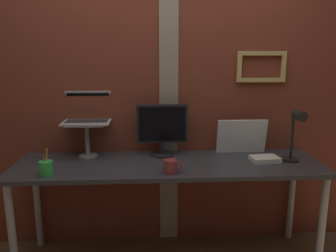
{
  "coord_description": "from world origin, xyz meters",
  "views": [
    {
      "loc": [
        -0.1,
        -2.17,
        1.53
      ],
      "look_at": [
        0.03,
        0.22,
        1.02
      ],
      "focal_mm": 35.69,
      "sensor_mm": 36.0,
      "label": 1
    }
  ],
  "objects_px": {
    "laptop": "(88,113)",
    "desk_lamp": "(296,130)",
    "pen_cup": "(46,168)",
    "whiteboard_panel": "(242,136)",
    "coffee_mug": "(171,166)",
    "monitor": "(162,127)"
  },
  "relations": [
    {
      "from": "laptop",
      "to": "desk_lamp",
      "type": "bearing_deg",
      "value": -11.93
    },
    {
      "from": "whiteboard_panel",
      "to": "pen_cup",
      "type": "xyz_separation_m",
      "value": [
        -1.39,
        -0.42,
        -0.09
      ]
    },
    {
      "from": "pen_cup",
      "to": "coffee_mug",
      "type": "xyz_separation_m",
      "value": [
        0.8,
        -0.0,
        -0.0
      ]
    },
    {
      "from": "laptop",
      "to": "desk_lamp",
      "type": "relative_size",
      "value": 0.91
    },
    {
      "from": "laptop",
      "to": "pen_cup",
      "type": "distance_m",
      "value": 0.58
    },
    {
      "from": "laptop",
      "to": "whiteboard_panel",
      "type": "relative_size",
      "value": 0.91
    },
    {
      "from": "coffee_mug",
      "to": "whiteboard_panel",
      "type": "bearing_deg",
      "value": 35.94
    },
    {
      "from": "coffee_mug",
      "to": "laptop",
      "type": "bearing_deg",
      "value": 142.03
    },
    {
      "from": "laptop",
      "to": "pen_cup",
      "type": "xyz_separation_m",
      "value": [
        -0.19,
        -0.47,
        -0.27
      ]
    },
    {
      "from": "pen_cup",
      "to": "whiteboard_panel",
      "type": "bearing_deg",
      "value": 16.99
    },
    {
      "from": "monitor",
      "to": "coffee_mug",
      "type": "xyz_separation_m",
      "value": [
        0.04,
        -0.4,
        -0.18
      ]
    },
    {
      "from": "laptop",
      "to": "pen_cup",
      "type": "bearing_deg",
      "value": -112.29
    },
    {
      "from": "monitor",
      "to": "laptop",
      "type": "relative_size",
      "value": 1.13
    },
    {
      "from": "whiteboard_panel",
      "to": "desk_lamp",
      "type": "distance_m",
      "value": 0.42
    },
    {
      "from": "laptop",
      "to": "desk_lamp",
      "type": "distance_m",
      "value": 1.54
    },
    {
      "from": "laptop",
      "to": "desk_lamp",
      "type": "height_order",
      "value": "laptop"
    },
    {
      "from": "laptop",
      "to": "monitor",
      "type": "bearing_deg",
      "value": -7.54
    },
    {
      "from": "coffee_mug",
      "to": "monitor",
      "type": "bearing_deg",
      "value": 95.74
    },
    {
      "from": "desk_lamp",
      "to": "coffee_mug",
      "type": "bearing_deg",
      "value": -170.02
    },
    {
      "from": "coffee_mug",
      "to": "pen_cup",
      "type": "bearing_deg",
      "value": 179.98
    },
    {
      "from": "pen_cup",
      "to": "coffee_mug",
      "type": "relative_size",
      "value": 1.42
    },
    {
      "from": "laptop",
      "to": "pen_cup",
      "type": "relative_size",
      "value": 1.99
    }
  ]
}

